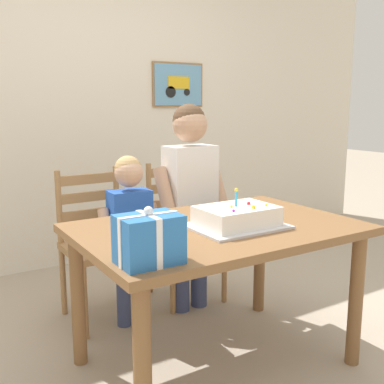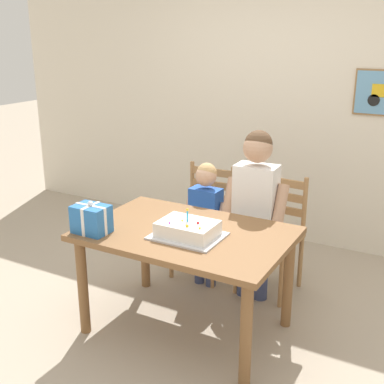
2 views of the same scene
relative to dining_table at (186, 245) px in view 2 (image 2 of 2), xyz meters
The scene contains 9 objects.
ground_plane 0.63m from the dining_table, ahead, with size 20.00×20.00×0.00m, color tan.
back_wall 2.04m from the dining_table, 89.91° to the left, with size 6.40×0.11×2.60m.
dining_table is the anchor object (origin of this frame).
birthday_cake 0.18m from the dining_table, 55.79° to the right, with size 0.44×0.34×0.19m.
gift_box_red_large 0.64m from the dining_table, 149.27° to the right, with size 0.23×0.17×0.22m.
chair_left 0.90m from the dining_table, 109.85° to the left, with size 0.43×0.43×0.92m.
chair_right 0.90m from the dining_table, 70.00° to the left, with size 0.45×0.45×0.92m.
child_older 0.69m from the dining_table, 69.80° to the left, with size 0.48×0.27×1.32m.
child_younger 0.65m from the dining_table, 106.18° to the left, with size 0.37×0.22×1.02m.
Camera 2 is at (1.48, -2.61, 1.98)m, focal length 46.30 mm.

